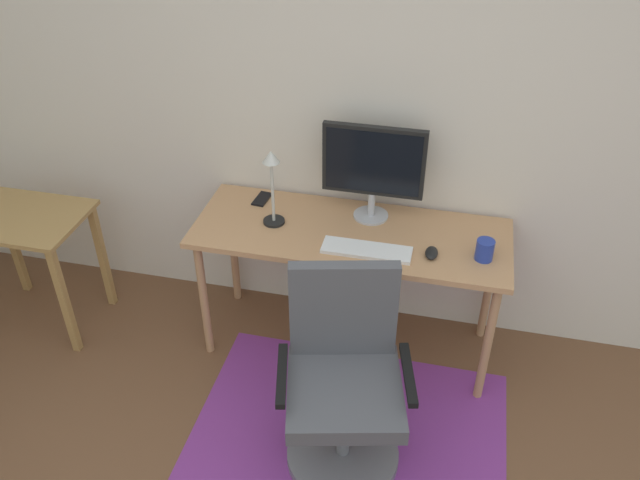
{
  "coord_description": "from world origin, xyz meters",
  "views": [
    {
      "loc": [
        0.38,
        -0.83,
        2.61
      ],
      "look_at": [
        -0.18,
        1.59,
        0.86
      ],
      "focal_mm": 36.7,
      "sensor_mm": 36.0,
      "label": 1
    }
  ],
  "objects_px": {
    "coffee_cup": "(485,250)",
    "side_table": "(27,237)",
    "desk": "(350,244)",
    "desk_lamp": "(272,179)",
    "computer_mouse": "(432,253)",
    "monitor": "(374,165)",
    "office_chair": "(344,389)",
    "cell_phone": "(262,199)",
    "keyboard": "(367,250)"
  },
  "relations": [
    {
      "from": "office_chair",
      "to": "side_table",
      "type": "bearing_deg",
      "value": 150.84
    },
    {
      "from": "computer_mouse",
      "to": "office_chair",
      "type": "bearing_deg",
      "value": -116.66
    },
    {
      "from": "coffee_cup",
      "to": "desk",
      "type": "bearing_deg",
      "value": 172.38
    },
    {
      "from": "keyboard",
      "to": "computer_mouse",
      "type": "relative_size",
      "value": 4.13
    },
    {
      "from": "coffee_cup",
      "to": "cell_phone",
      "type": "relative_size",
      "value": 0.73
    },
    {
      "from": "cell_phone",
      "to": "coffee_cup",
      "type": "bearing_deg",
      "value": -7.47
    },
    {
      "from": "monitor",
      "to": "desk_lamp",
      "type": "height_order",
      "value": "monitor"
    },
    {
      "from": "monitor",
      "to": "computer_mouse",
      "type": "distance_m",
      "value": 0.52
    },
    {
      "from": "office_chair",
      "to": "computer_mouse",
      "type": "bearing_deg",
      "value": 49.73
    },
    {
      "from": "desk_lamp",
      "to": "coffee_cup",
      "type": "bearing_deg",
      "value": -4.06
    },
    {
      "from": "keyboard",
      "to": "desk",
      "type": "bearing_deg",
      "value": 124.57
    },
    {
      "from": "keyboard",
      "to": "side_table",
      "type": "height_order",
      "value": "keyboard"
    },
    {
      "from": "keyboard",
      "to": "desk_lamp",
      "type": "height_order",
      "value": "desk_lamp"
    },
    {
      "from": "desk",
      "to": "keyboard",
      "type": "bearing_deg",
      "value": -55.43
    },
    {
      "from": "desk",
      "to": "desk_lamp",
      "type": "height_order",
      "value": "desk_lamp"
    },
    {
      "from": "coffee_cup",
      "to": "office_chair",
      "type": "bearing_deg",
      "value": -130.8
    },
    {
      "from": "coffee_cup",
      "to": "side_table",
      "type": "bearing_deg",
      "value": -177.54
    },
    {
      "from": "coffee_cup",
      "to": "side_table",
      "type": "relative_size",
      "value": 0.14
    },
    {
      "from": "coffee_cup",
      "to": "cell_phone",
      "type": "height_order",
      "value": "coffee_cup"
    },
    {
      "from": "desk",
      "to": "coffee_cup",
      "type": "distance_m",
      "value": 0.67
    },
    {
      "from": "desk_lamp",
      "to": "cell_phone",
      "type": "bearing_deg",
      "value": 122.36
    },
    {
      "from": "monitor",
      "to": "desk_lamp",
      "type": "distance_m",
      "value": 0.5
    },
    {
      "from": "desk",
      "to": "cell_phone",
      "type": "xyz_separation_m",
      "value": [
        -0.52,
        0.18,
        0.08
      ]
    },
    {
      "from": "computer_mouse",
      "to": "desk_lamp",
      "type": "bearing_deg",
      "value": 172.49
    },
    {
      "from": "monitor",
      "to": "cell_phone",
      "type": "height_order",
      "value": "monitor"
    },
    {
      "from": "computer_mouse",
      "to": "desk",
      "type": "bearing_deg",
      "value": 163.81
    },
    {
      "from": "monitor",
      "to": "office_chair",
      "type": "bearing_deg",
      "value": -87.47
    },
    {
      "from": "desk",
      "to": "keyboard",
      "type": "distance_m",
      "value": 0.21
    },
    {
      "from": "computer_mouse",
      "to": "cell_phone",
      "type": "height_order",
      "value": "computer_mouse"
    },
    {
      "from": "desk",
      "to": "side_table",
      "type": "bearing_deg",
      "value": -173.78
    },
    {
      "from": "cell_phone",
      "to": "side_table",
      "type": "relative_size",
      "value": 0.2
    },
    {
      "from": "cell_phone",
      "to": "office_chair",
      "type": "distance_m",
      "value": 1.15
    },
    {
      "from": "desk",
      "to": "coffee_cup",
      "type": "height_order",
      "value": "coffee_cup"
    },
    {
      "from": "desk",
      "to": "coffee_cup",
      "type": "relative_size",
      "value": 15.45
    },
    {
      "from": "desk",
      "to": "desk_lamp",
      "type": "bearing_deg",
      "value": -178.13
    },
    {
      "from": "monitor",
      "to": "coffee_cup",
      "type": "bearing_deg",
      "value": -22.69
    },
    {
      "from": "computer_mouse",
      "to": "side_table",
      "type": "xyz_separation_m",
      "value": [
        -2.16,
        -0.07,
        -0.2
      ]
    },
    {
      "from": "desk",
      "to": "cell_phone",
      "type": "bearing_deg",
      "value": 160.5
    },
    {
      "from": "computer_mouse",
      "to": "coffee_cup",
      "type": "bearing_deg",
      "value": 7.61
    },
    {
      "from": "monitor",
      "to": "office_chair",
      "type": "relative_size",
      "value": 0.52
    },
    {
      "from": "monitor",
      "to": "side_table",
      "type": "relative_size",
      "value": 0.71
    },
    {
      "from": "monitor",
      "to": "side_table",
      "type": "bearing_deg",
      "value": -169.34
    },
    {
      "from": "computer_mouse",
      "to": "office_chair",
      "type": "distance_m",
      "value": 0.76
    },
    {
      "from": "coffee_cup",
      "to": "side_table",
      "type": "xyz_separation_m",
      "value": [
        -2.4,
        -0.1,
        -0.24
      ]
    },
    {
      "from": "desk",
      "to": "monitor",
      "type": "height_order",
      "value": "monitor"
    },
    {
      "from": "desk",
      "to": "cell_phone",
      "type": "distance_m",
      "value": 0.56
    },
    {
      "from": "computer_mouse",
      "to": "cell_phone",
      "type": "bearing_deg",
      "value": 161.94
    },
    {
      "from": "computer_mouse",
      "to": "coffee_cup",
      "type": "xyz_separation_m",
      "value": [
        0.24,
        0.03,
        0.03
      ]
    },
    {
      "from": "monitor",
      "to": "desk_lamp",
      "type": "relative_size",
      "value": 1.25
    },
    {
      "from": "office_chair",
      "to": "cell_phone",
      "type": "bearing_deg",
      "value": 111.81
    }
  ]
}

